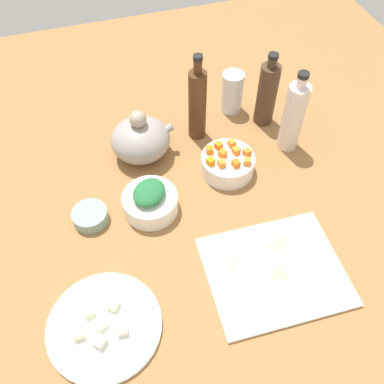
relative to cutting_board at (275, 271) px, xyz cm
name	(u,v)px	position (x,y,z in cm)	size (l,w,h in cm)	color
tabletop	(192,207)	(-12.17, 24.29, -2.00)	(190.00, 190.00, 3.00)	olive
cutting_board	(275,271)	(0.00, 0.00, 0.00)	(30.70, 25.51, 1.00)	white
plate_tofu	(105,326)	(-39.31, -1.05, 0.10)	(24.14, 24.14, 1.20)	white
bowl_greens	(150,203)	(-22.61, 25.89, 2.10)	(13.88, 13.88, 5.20)	white
bowl_carrots	(228,164)	(0.41, 32.37, 2.15)	(14.35, 14.35, 5.31)	white
bowl_small_side	(90,216)	(-37.73, 27.06, 1.14)	(8.77, 8.77, 3.29)	gray
teapot	(141,139)	(-20.28, 45.37, 5.42)	(17.70, 15.57, 15.44)	gray
bottle_0	(267,94)	(17.82, 48.31, 9.54)	(5.68, 5.68, 23.00)	#44301F
bottle_1	(293,117)	(20.24, 36.48, 10.32)	(5.83, 5.83, 24.79)	silver
bottle_2	(197,104)	(-3.05, 48.55, 10.87)	(4.99, 4.99, 26.60)	#4B2A15
drinking_glass_0	(232,92)	(10.38, 56.12, 5.92)	(6.48, 6.48, 12.85)	white
carrot_cube_0	(223,154)	(-0.86, 33.30, 5.71)	(1.80, 1.80, 1.80)	orange
carrot_cube_1	(236,163)	(1.21, 28.97, 5.71)	(1.80, 1.80, 1.80)	orange
carrot_cube_2	(236,151)	(2.89, 33.21, 5.71)	(1.80, 1.80, 1.80)	orange
carrot_cube_3	(222,164)	(-2.32, 30.04, 5.71)	(1.80, 1.80, 1.80)	orange
carrot_cube_4	(247,161)	(4.32, 28.74, 5.71)	(1.80, 1.80, 1.80)	orange
carrot_cube_5	(210,150)	(-3.73, 35.62, 5.71)	(1.80, 1.80, 1.80)	orange
carrot_cube_6	(219,146)	(-0.92, 36.40, 5.71)	(1.80, 1.80, 1.80)	orange
carrot_cube_7	(210,161)	(-4.85, 31.59, 5.71)	(1.80, 1.80, 1.80)	orange
carrot_cube_8	(232,143)	(2.78, 36.14, 5.71)	(1.80, 1.80, 1.80)	orange
carrot_cube_9	(247,152)	(5.47, 31.84, 5.71)	(1.80, 1.80, 1.80)	orange
chopped_greens_mound	(149,192)	(-22.61, 25.89, 6.35)	(9.06, 7.58, 3.30)	#256939
tofu_cube_0	(99,342)	(-40.68, -4.64, 1.80)	(2.20, 2.20, 2.20)	white
tofu_cube_1	(113,305)	(-36.65, 2.28, 1.80)	(2.20, 2.20, 2.20)	white
tofu_cube_2	(122,330)	(-35.92, -3.57, 1.80)	(2.20, 2.20, 2.20)	white
tofu_cube_3	(89,311)	(-41.80, 2.33, 1.80)	(2.20, 2.20, 2.20)	silver
tofu_cube_4	(78,334)	(-44.55, -1.74, 1.80)	(2.20, 2.20, 2.20)	#F0F6CD
tofu_cube_5	(100,324)	(-39.93, -1.11, 1.80)	(2.20, 2.20, 2.20)	white
dumpling_0	(278,268)	(0.36, -0.39, 1.90)	(4.99, 4.25, 2.79)	beige
dumpling_1	(227,258)	(-9.61, 5.53, 1.74)	(5.83, 5.63, 2.48)	beige
dumpling_2	(276,240)	(3.11, 6.55, 1.70)	(4.82, 4.24, 2.40)	beige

